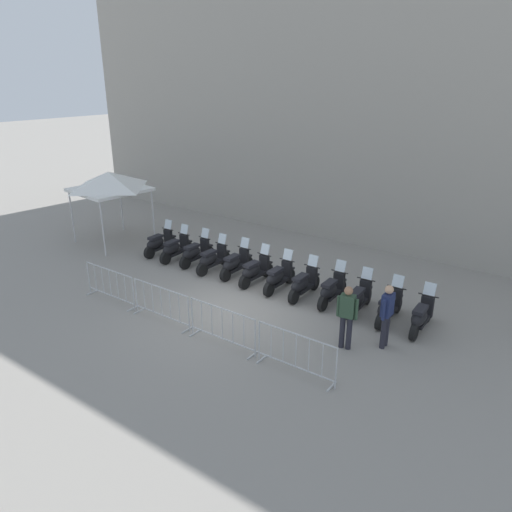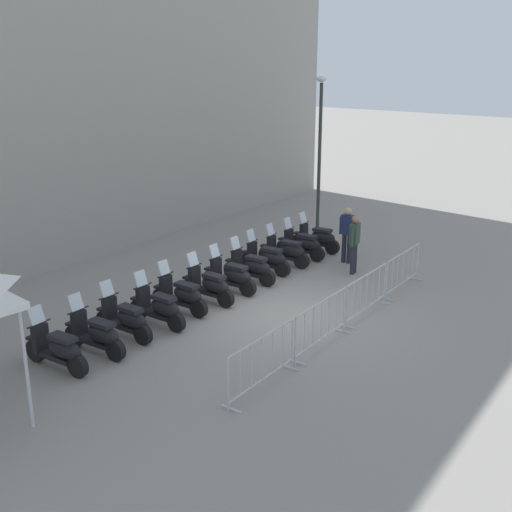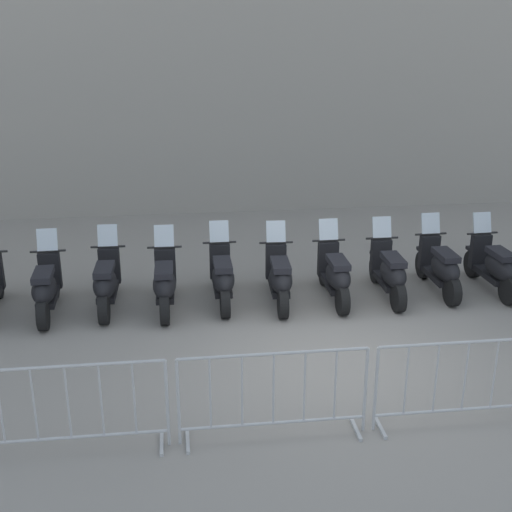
{
  "view_description": "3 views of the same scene",
  "coord_description": "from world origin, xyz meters",
  "px_view_note": "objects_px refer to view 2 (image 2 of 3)",
  "views": [
    {
      "loc": [
        9.43,
        -9.05,
        6.75
      ],
      "look_at": [
        -0.99,
        2.3,
        0.8
      ],
      "focal_mm": 34.42,
      "sensor_mm": 36.0,
      "label": 1
    },
    {
      "loc": [
        -10.9,
        -9.05,
        5.9
      ],
      "look_at": [
        0.66,
        1.57,
        1.01
      ],
      "focal_mm": 43.83,
      "sensor_mm": 36.0,
      "label": 2
    },
    {
      "loc": [
        -1.08,
        -8.2,
        4.52
      ],
      "look_at": [
        -1.13,
        1.75,
        0.89
      ],
      "focal_mm": 47.46,
      "sensor_mm": 36.0,
      "label": 3
    }
  ],
  "objects_px": {
    "officer_mid_plaza": "(347,232)",
    "motorcycle_6": "(231,276)",
    "motorcycle_9": "(286,251)",
    "motorcycle_11": "(318,238)",
    "motorcycle_0": "(58,349)",
    "motorcycle_4": "(182,295)",
    "motorcycle_7": "(251,267)",
    "motorcycle_2": "(125,319)",
    "barrier_segment_1": "(321,325)",
    "barrier_segment_0": "(262,363)",
    "barrier_segment_3": "(403,271)",
    "motorcycle_10": "(303,244)",
    "motorcycle_1": "(96,334)",
    "street_lamp": "(320,139)",
    "motorcycle_5": "(209,286)",
    "barrier_segment_2": "(367,295)",
    "motorcycle_3": "(159,308)",
    "officer_near_row_end": "(354,241)",
    "motorcycle_8": "(267,258)"
  },
  "relations": [
    {
      "from": "motorcycle_11",
      "to": "motorcycle_1",
      "type": "bearing_deg",
      "value": -172.93
    },
    {
      "from": "street_lamp",
      "to": "motorcycle_1",
      "type": "bearing_deg",
      "value": -166.18
    },
    {
      "from": "barrier_segment_1",
      "to": "barrier_segment_3",
      "type": "bearing_deg",
      "value": 7.11
    },
    {
      "from": "barrier_segment_2",
      "to": "officer_mid_plaza",
      "type": "xyz_separation_m",
      "value": [
        3.13,
        2.75,
        0.46
      ]
    },
    {
      "from": "motorcycle_7",
      "to": "officer_mid_plaza",
      "type": "bearing_deg",
      "value": -15.18
    },
    {
      "from": "officer_mid_plaza",
      "to": "motorcycle_6",
      "type": "bearing_deg",
      "value": 169.54
    },
    {
      "from": "motorcycle_0",
      "to": "motorcycle_5",
      "type": "distance_m",
      "value": 4.59
    },
    {
      "from": "motorcycle_0",
      "to": "barrier_segment_1",
      "type": "xyz_separation_m",
      "value": [
        4.38,
        -3.21,
        0.07
      ]
    },
    {
      "from": "motorcycle_9",
      "to": "barrier_segment_1",
      "type": "xyz_separation_m",
      "value": [
        -3.83,
        -4.19,
        0.07
      ]
    },
    {
      "from": "motorcycle_8",
      "to": "motorcycle_9",
      "type": "xyz_separation_m",
      "value": [
        0.92,
        0.04,
        0.0
      ]
    },
    {
      "from": "barrier_segment_0",
      "to": "officer_mid_plaza",
      "type": "relative_size",
      "value": 1.21
    },
    {
      "from": "motorcycle_1",
      "to": "officer_mid_plaza",
      "type": "distance_m",
      "value": 8.79
    },
    {
      "from": "motorcycle_11",
      "to": "motorcycle_2",
      "type": "bearing_deg",
      "value": -173.65
    },
    {
      "from": "motorcycle_3",
      "to": "officer_near_row_end",
      "type": "height_order",
      "value": "officer_near_row_end"
    },
    {
      "from": "barrier_segment_1",
      "to": "motorcycle_5",
      "type": "bearing_deg",
      "value": 87.13
    },
    {
      "from": "motorcycle_5",
      "to": "motorcycle_11",
      "type": "xyz_separation_m",
      "value": [
        5.47,
        0.7,
        0.0
      ]
    },
    {
      "from": "motorcycle_1",
      "to": "motorcycle_4",
      "type": "height_order",
      "value": "same"
    },
    {
      "from": "officer_mid_plaza",
      "to": "motorcycle_9",
      "type": "bearing_deg",
      "value": 141.84
    },
    {
      "from": "motorcycle_9",
      "to": "motorcycle_11",
      "type": "relative_size",
      "value": 1.0
    },
    {
      "from": "motorcycle_3",
      "to": "motorcycle_7",
      "type": "relative_size",
      "value": 1.0
    },
    {
      "from": "motorcycle_1",
      "to": "street_lamp",
      "type": "relative_size",
      "value": 0.32
    },
    {
      "from": "street_lamp",
      "to": "motorcycle_9",
      "type": "bearing_deg",
      "value": -155.24
    },
    {
      "from": "motorcycle_6",
      "to": "barrier_segment_1",
      "type": "distance_m",
      "value": 3.95
    },
    {
      "from": "motorcycle_9",
      "to": "barrier_segment_3",
      "type": "distance_m",
      "value": 3.68
    },
    {
      "from": "motorcycle_3",
      "to": "barrier_segment_2",
      "type": "bearing_deg",
      "value": -39.73
    },
    {
      "from": "motorcycle_8",
      "to": "street_lamp",
      "type": "xyz_separation_m",
      "value": [
        4.91,
        1.88,
        2.86
      ]
    },
    {
      "from": "motorcycle_11",
      "to": "motorcycle_6",
      "type": "bearing_deg",
      "value": -172.69
    },
    {
      "from": "motorcycle_6",
      "to": "motorcycle_9",
      "type": "distance_m",
      "value": 2.76
    },
    {
      "from": "barrier_segment_2",
      "to": "motorcycle_3",
      "type": "bearing_deg",
      "value": 140.27
    },
    {
      "from": "motorcycle_7",
      "to": "barrier_segment_2",
      "type": "relative_size",
      "value": 0.82
    },
    {
      "from": "motorcycle_1",
      "to": "motorcycle_9",
      "type": "relative_size",
      "value": 1.0
    },
    {
      "from": "motorcycle_2",
      "to": "motorcycle_6",
      "type": "xyz_separation_m",
      "value": [
        3.66,
        0.33,
        0.0
      ]
    },
    {
      "from": "motorcycle_1",
      "to": "motorcycle_7",
      "type": "bearing_deg",
      "value": 6.93
    },
    {
      "from": "motorcycle_3",
      "to": "officer_near_row_end",
      "type": "xyz_separation_m",
      "value": [
        6.25,
        -1.16,
        0.53
      ]
    },
    {
      "from": "motorcycle_1",
      "to": "motorcycle_11",
      "type": "xyz_separation_m",
      "value": [
        9.11,
        1.13,
        0.0
      ]
    },
    {
      "from": "motorcycle_3",
      "to": "barrier_segment_1",
      "type": "bearing_deg",
      "value": -64.62
    },
    {
      "from": "barrier_segment_0",
      "to": "officer_mid_plaza",
      "type": "height_order",
      "value": "officer_mid_plaza"
    },
    {
      "from": "motorcycle_0",
      "to": "motorcycle_4",
      "type": "bearing_deg",
      "value": 7.44
    },
    {
      "from": "motorcycle_3",
      "to": "barrier_segment_0",
      "type": "bearing_deg",
      "value": -98.39
    },
    {
      "from": "motorcycle_7",
      "to": "officer_mid_plaza",
      "type": "height_order",
      "value": "officer_mid_plaza"
    },
    {
      "from": "motorcycle_5",
      "to": "motorcycle_10",
      "type": "xyz_separation_m",
      "value": [
        4.55,
        0.6,
        0.0
      ]
    },
    {
      "from": "barrier_segment_1",
      "to": "officer_mid_plaza",
      "type": "relative_size",
      "value": 1.21
    },
    {
      "from": "motorcycle_6",
      "to": "motorcycle_11",
      "type": "distance_m",
      "value": 4.59
    },
    {
      "from": "motorcycle_0",
      "to": "officer_near_row_end",
      "type": "bearing_deg",
      "value": -5.89
    },
    {
      "from": "motorcycle_3",
      "to": "motorcycle_8",
      "type": "distance_m",
      "value": 4.6
    },
    {
      "from": "motorcycle_7",
      "to": "motorcycle_9",
      "type": "relative_size",
      "value": 1.0
    },
    {
      "from": "motorcycle_2",
      "to": "barrier_segment_0",
      "type": "xyz_separation_m",
      "value": [
        0.38,
        -3.74,
        0.07
      ]
    },
    {
      "from": "barrier_segment_0",
      "to": "barrier_segment_3",
      "type": "distance_m",
      "value": 6.6
    },
    {
      "from": "motorcycle_7",
      "to": "motorcycle_10",
      "type": "distance_m",
      "value": 2.75
    },
    {
      "from": "motorcycle_10",
      "to": "officer_mid_plaza",
      "type": "height_order",
      "value": "officer_mid_plaza"
    }
  ]
}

